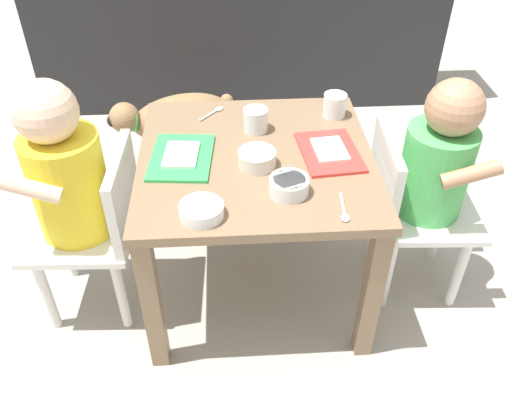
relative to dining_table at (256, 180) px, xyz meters
name	(u,v)px	position (x,y,z in m)	size (l,w,h in m)	color
ground_plane	(256,280)	(0.00, 0.00, -0.38)	(7.00, 7.00, 0.00)	#9E998E
dining_table	(256,180)	(0.00, 0.00, 0.00)	(0.60, 0.60, 0.46)	#7A6047
seated_child_left	(71,181)	(-0.46, -0.04, 0.05)	(0.29, 0.29, 0.70)	silver
seated_child_right	(432,169)	(0.46, -0.02, 0.03)	(0.29, 0.29, 0.66)	silver
dog	(176,119)	(-0.26, 0.65, -0.18)	(0.47, 0.29, 0.30)	olive
food_tray_left	(181,156)	(-0.19, 0.00, 0.08)	(0.17, 0.22, 0.02)	green
food_tray_right	(330,151)	(0.19, 0.00, 0.08)	(0.16, 0.21, 0.02)	red
water_cup_left	(335,106)	(0.23, 0.19, 0.10)	(0.06, 0.06, 0.07)	white
water_cup_right	(256,121)	(0.01, 0.13, 0.10)	(0.07, 0.07, 0.06)	white
veggie_bowl_far	(258,158)	(0.00, -0.04, 0.10)	(0.09, 0.09, 0.04)	silver
veggie_bowl_near	(201,210)	(-0.13, -0.23, 0.09)	(0.10, 0.10, 0.03)	white
cereal_bowl_left_side	(289,185)	(0.07, -0.16, 0.10)	(0.09, 0.09, 0.04)	white
spoon_by_left_tray	(344,210)	(0.18, -0.23, 0.08)	(0.02, 0.10, 0.01)	silver
spoon_by_right_tray	(213,112)	(-0.11, 0.23, 0.08)	(0.07, 0.08, 0.01)	silver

